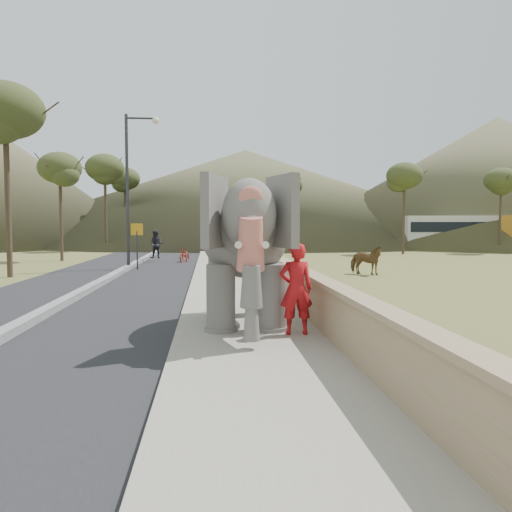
{
  "coord_description": "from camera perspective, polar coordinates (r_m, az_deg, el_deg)",
  "views": [
    {
      "loc": [
        -0.79,
        -9.45,
        2.39
      ],
      "look_at": [
        0.2,
        1.08,
        1.7
      ],
      "focal_mm": 35.0,
      "sensor_mm": 36.0,
      "label": 1
    }
  ],
  "objects": [
    {
      "name": "ground",
      "position": [
        9.77,
        -0.59,
        -10.42
      ],
      "size": [
        160.0,
        160.0,
        0.0
      ],
      "primitive_type": "plane",
      "color": "olive",
      "rests_on": "ground"
    },
    {
      "name": "road",
      "position": [
        20.04,
        -17.49,
        -3.25
      ],
      "size": [
        7.0,
        120.0,
        0.03
      ],
      "primitive_type": "cube",
      "color": "black",
      "rests_on": "ground"
    },
    {
      "name": "median",
      "position": [
        20.03,
        -17.49,
        -2.98
      ],
      "size": [
        0.35,
        120.0,
        0.22
      ],
      "primitive_type": "cube",
      "color": "black",
      "rests_on": "ground"
    },
    {
      "name": "walkway",
      "position": [
        19.6,
        -3.03,
        -3.06
      ],
      "size": [
        3.0,
        120.0,
        0.15
      ],
      "primitive_type": "cube",
      "color": "#9E9687",
      "rests_on": "ground"
    },
    {
      "name": "parapet",
      "position": [
        19.68,
        1.77,
        -1.64
      ],
      "size": [
        0.3,
        120.0,
        1.1
      ],
      "primitive_type": "cube",
      "color": "tan",
      "rests_on": "ground"
    },
    {
      "name": "lamppost",
      "position": [
        26.86,
        -13.87,
        8.92
      ],
      "size": [
        1.76,
        0.36,
        8.0
      ],
      "color": "#29282D",
      "rests_on": "ground"
    },
    {
      "name": "signboard",
      "position": [
        26.42,
        -13.45,
        2.0
      ],
      "size": [
        0.6,
        0.08,
        2.4
      ],
      "color": "#2D2D33",
      "rests_on": "ground"
    },
    {
      "name": "cow",
      "position": [
        23.77,
        12.43,
        -0.48
      ],
      "size": [
        1.73,
        1.59,
        1.37
      ],
      "primitive_type": "imported",
      "rotation": [
        0.0,
        0.0,
        0.9
      ],
      "color": "brown",
      "rests_on": "ground"
    },
    {
      "name": "distant_car",
      "position": [
        48.58,
        17.99,
        1.57
      ],
      "size": [
        4.27,
        1.8,
        1.44
      ],
      "primitive_type": "imported",
      "rotation": [
        0.0,
        0.0,
        1.55
      ],
      "color": "#B8B9BF",
      "rests_on": "ground"
    },
    {
      "name": "bus_white",
      "position": [
        48.99,
        23.08,
        2.44
      ],
      "size": [
        11.28,
        4.79,
        3.1
      ],
      "primitive_type": "cube",
      "rotation": [
        0.0,
        0.0,
        1.36
      ],
      "color": "silver",
      "rests_on": "ground"
    },
    {
      "name": "hill_right",
      "position": [
        71.84,
        25.72,
        7.83
      ],
      "size": [
        56.0,
        56.0,
        16.0
      ],
      "primitive_type": "cone",
      "color": "brown",
      "rests_on": "ground"
    },
    {
      "name": "hill_far",
      "position": [
        79.79,
        -1.2,
        7.03
      ],
      "size": [
        80.0,
        80.0,
        14.0
      ],
      "primitive_type": "cone",
      "color": "brown",
      "rests_on": "ground"
    },
    {
      "name": "elephant_and_man",
      "position": [
        11.28,
        -1.26,
        0.2
      ],
      "size": [
        2.4,
        4.34,
        3.12
      ],
      "color": "slate",
      "rests_on": "ground"
    },
    {
      "name": "motorcyclist",
      "position": [
        31.15,
        -9.71,
        0.71
      ],
      "size": [
        2.73,
        1.86,
        1.98
      ],
      "color": "maroon",
      "rests_on": "ground"
    },
    {
      "name": "trees",
      "position": [
        36.96,
        -3.77,
        6.19
      ],
      "size": [
        48.23,
        43.82,
        8.79
      ],
      "color": "#473828",
      "rests_on": "ground"
    }
  ]
}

